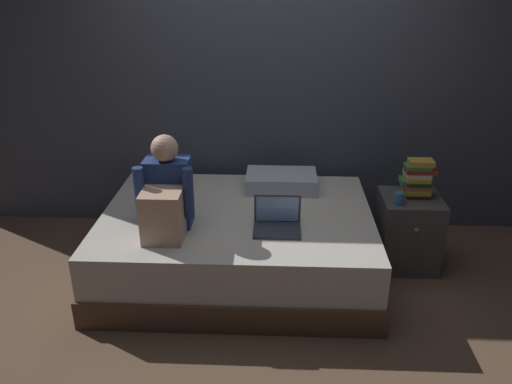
% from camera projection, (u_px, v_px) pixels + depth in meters
% --- Properties ---
extents(ground_plane, '(8.00, 8.00, 0.00)m').
position_uv_depth(ground_plane, '(263.00, 294.00, 3.70)').
color(ground_plane, brown).
extents(wall_back, '(5.60, 0.10, 2.70)m').
position_uv_depth(wall_back, '(268.00, 73.00, 4.25)').
color(wall_back, '#424751').
rests_on(wall_back, ground_plane).
extents(bed, '(2.00, 1.50, 0.51)m').
position_uv_depth(bed, '(238.00, 243.00, 3.88)').
color(bed, brown).
rests_on(bed, ground_plane).
extents(nightstand, '(0.44, 0.46, 0.57)m').
position_uv_depth(nightstand, '(408.00, 231.00, 3.97)').
color(nightstand, '#474442').
rests_on(nightstand, ground_plane).
extents(person_sitting, '(0.39, 0.44, 0.66)m').
position_uv_depth(person_sitting, '(166.00, 196.00, 3.42)').
color(person_sitting, navy).
rests_on(person_sitting, bed).
extents(laptop, '(0.32, 0.23, 0.22)m').
position_uv_depth(laptop, '(277.00, 222.00, 3.51)').
color(laptop, '#333842').
rests_on(laptop, bed).
extents(pillow, '(0.56, 0.36, 0.13)m').
position_uv_depth(pillow, '(281.00, 181.00, 4.15)').
color(pillow, silver).
rests_on(pillow, bed).
extents(book_stack, '(0.25, 0.17, 0.29)m').
position_uv_depth(book_stack, '(417.00, 179.00, 3.82)').
color(book_stack, brown).
rests_on(book_stack, nightstand).
extents(mug, '(0.08, 0.08, 0.09)m').
position_uv_depth(mug, '(399.00, 198.00, 3.73)').
color(mug, teal).
rests_on(mug, nightstand).
extents(clothes_pile, '(0.26, 0.24, 0.11)m').
position_uv_depth(clothes_pile, '(298.00, 185.00, 4.10)').
color(clothes_pile, '#4C6B56').
rests_on(clothes_pile, bed).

